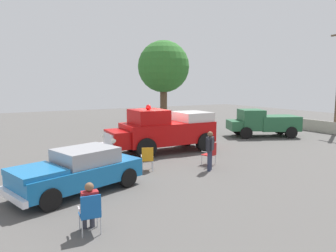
{
  "coord_description": "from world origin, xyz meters",
  "views": [
    {
      "loc": [
        -14.54,
        8.21,
        3.63
      ],
      "look_at": [
        -0.16,
        -0.13,
        1.4
      ],
      "focal_mm": 33.21,
      "sensor_mm": 36.0,
      "label": 1
    }
  ],
  "objects_px": {
    "parked_pickup": "(263,122)",
    "lawn_chair_by_car": "(147,157)",
    "lawn_chair_spare": "(211,152)",
    "oak_tree_left": "(164,67)",
    "vintage_fire_truck": "(164,130)",
    "spectator_seated": "(89,205)",
    "spectator_standing": "(210,148)",
    "lawn_chair_near_truck": "(90,211)",
    "classic_hot_rod": "(77,170)"
  },
  "relations": [
    {
      "from": "lawn_chair_by_car",
      "to": "parked_pickup",
      "type": "bearing_deg",
      "value": -70.79
    },
    {
      "from": "spectator_seated",
      "to": "lawn_chair_by_car",
      "type": "bearing_deg",
      "value": -41.07
    },
    {
      "from": "lawn_chair_spare",
      "to": "spectator_standing",
      "type": "distance_m",
      "value": 0.98
    },
    {
      "from": "vintage_fire_truck",
      "to": "lawn_chair_spare",
      "type": "height_order",
      "value": "vintage_fire_truck"
    },
    {
      "from": "classic_hot_rod",
      "to": "lawn_chair_spare",
      "type": "relative_size",
      "value": 4.62
    },
    {
      "from": "vintage_fire_truck",
      "to": "oak_tree_left",
      "type": "xyz_separation_m",
      "value": [
        9.34,
        -5.21,
        3.91
      ]
    },
    {
      "from": "parked_pickup",
      "to": "lawn_chair_by_car",
      "type": "distance_m",
      "value": 11.55
    },
    {
      "from": "vintage_fire_truck",
      "to": "oak_tree_left",
      "type": "bearing_deg",
      "value": -29.15
    },
    {
      "from": "vintage_fire_truck",
      "to": "lawn_chair_by_car",
      "type": "bearing_deg",
      "value": 139.87
    },
    {
      "from": "classic_hot_rod",
      "to": "oak_tree_left",
      "type": "height_order",
      "value": "oak_tree_left"
    },
    {
      "from": "vintage_fire_truck",
      "to": "lawn_chair_spare",
      "type": "xyz_separation_m",
      "value": [
        -3.48,
        -0.45,
        -0.61
      ]
    },
    {
      "from": "parked_pickup",
      "to": "lawn_chair_by_car",
      "type": "bearing_deg",
      "value": 109.21
    },
    {
      "from": "lawn_chair_near_truck",
      "to": "lawn_chair_by_car",
      "type": "relative_size",
      "value": 1.0
    },
    {
      "from": "classic_hot_rod",
      "to": "oak_tree_left",
      "type": "relative_size",
      "value": 0.64
    },
    {
      "from": "parked_pickup",
      "to": "lawn_chair_spare",
      "type": "xyz_separation_m",
      "value": [
        -4.37,
        7.99,
        -0.4
      ]
    },
    {
      "from": "classic_hot_rod",
      "to": "spectator_standing",
      "type": "bearing_deg",
      "value": -91.43
    },
    {
      "from": "lawn_chair_near_truck",
      "to": "lawn_chair_by_car",
      "type": "xyz_separation_m",
      "value": [
        4.34,
        -3.68,
        0.0
      ]
    },
    {
      "from": "lawn_chair_near_truck",
      "to": "classic_hot_rod",
      "type": "bearing_deg",
      "value": -8.7
    },
    {
      "from": "spectator_seated",
      "to": "oak_tree_left",
      "type": "bearing_deg",
      "value": -34.55
    },
    {
      "from": "classic_hot_rod",
      "to": "parked_pickup",
      "type": "bearing_deg",
      "value": -70.75
    },
    {
      "from": "lawn_chair_by_car",
      "to": "lawn_chair_spare",
      "type": "bearing_deg",
      "value": -101.13
    },
    {
      "from": "parked_pickup",
      "to": "vintage_fire_truck",
      "type": "bearing_deg",
      "value": 95.99
    },
    {
      "from": "spectator_standing",
      "to": "parked_pickup",
      "type": "bearing_deg",
      "value": -59.48
    },
    {
      "from": "lawn_chair_near_truck",
      "to": "oak_tree_left",
      "type": "height_order",
      "value": "oak_tree_left"
    },
    {
      "from": "classic_hot_rod",
      "to": "oak_tree_left",
      "type": "bearing_deg",
      "value": -39.07
    },
    {
      "from": "classic_hot_rod",
      "to": "lawn_chair_near_truck",
      "type": "xyz_separation_m",
      "value": [
        -3.22,
        0.49,
        -0.16
      ]
    },
    {
      "from": "parked_pickup",
      "to": "lawn_chair_spare",
      "type": "relative_size",
      "value": 5.0
    },
    {
      "from": "vintage_fire_truck",
      "to": "oak_tree_left",
      "type": "distance_m",
      "value": 11.38
    },
    {
      "from": "lawn_chair_near_truck",
      "to": "oak_tree_left",
      "type": "xyz_separation_m",
      "value": [
        16.59,
        -11.35,
        4.51
      ]
    },
    {
      "from": "spectator_standing",
      "to": "lawn_chair_spare",
      "type": "bearing_deg",
      "value": -40.56
    },
    {
      "from": "lawn_chair_by_car",
      "to": "lawn_chair_spare",
      "type": "distance_m",
      "value": 2.96
    },
    {
      "from": "vintage_fire_truck",
      "to": "parked_pickup",
      "type": "bearing_deg",
      "value": -84.01
    },
    {
      "from": "spectator_seated",
      "to": "spectator_standing",
      "type": "height_order",
      "value": "spectator_standing"
    },
    {
      "from": "parked_pickup",
      "to": "lawn_chair_spare",
      "type": "bearing_deg",
      "value": 118.67
    },
    {
      "from": "parked_pickup",
      "to": "lawn_chair_by_car",
      "type": "relative_size",
      "value": 5.0
    },
    {
      "from": "oak_tree_left",
      "to": "lawn_chair_near_truck",
      "type": "bearing_deg",
      "value": 145.63
    },
    {
      "from": "parked_pickup",
      "to": "oak_tree_left",
      "type": "xyz_separation_m",
      "value": [
        8.45,
        3.24,
        4.11
      ]
    },
    {
      "from": "lawn_chair_spare",
      "to": "oak_tree_left",
      "type": "xyz_separation_m",
      "value": [
        12.82,
        -4.76,
        4.51
      ]
    },
    {
      "from": "lawn_chair_near_truck",
      "to": "spectator_seated",
      "type": "distance_m",
      "value": 0.17
    },
    {
      "from": "classic_hot_rod",
      "to": "spectator_seated",
      "type": "distance_m",
      "value": 3.12
    },
    {
      "from": "classic_hot_rod",
      "to": "vintage_fire_truck",
      "type": "bearing_deg",
      "value": -54.44
    },
    {
      "from": "lawn_chair_spare",
      "to": "oak_tree_left",
      "type": "distance_m",
      "value": 14.4
    },
    {
      "from": "lawn_chair_spare",
      "to": "oak_tree_left",
      "type": "relative_size",
      "value": 0.14
    },
    {
      "from": "lawn_chair_spare",
      "to": "spectator_seated",
      "type": "bearing_deg",
      "value": 118.95
    },
    {
      "from": "parked_pickup",
      "to": "lawn_chair_by_car",
      "type": "height_order",
      "value": "parked_pickup"
    },
    {
      "from": "lawn_chair_near_truck",
      "to": "lawn_chair_by_car",
      "type": "height_order",
      "value": "same"
    },
    {
      "from": "lawn_chair_spare",
      "to": "oak_tree_left",
      "type": "bearing_deg",
      "value": -20.35
    },
    {
      "from": "vintage_fire_truck",
      "to": "lawn_chair_spare",
      "type": "distance_m",
      "value": 3.57
    },
    {
      "from": "lawn_chair_by_car",
      "to": "spectator_standing",
      "type": "bearing_deg",
      "value": -118.56
    },
    {
      "from": "lawn_chair_spare",
      "to": "lawn_chair_by_car",
      "type": "bearing_deg",
      "value": 78.87
    }
  ]
}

